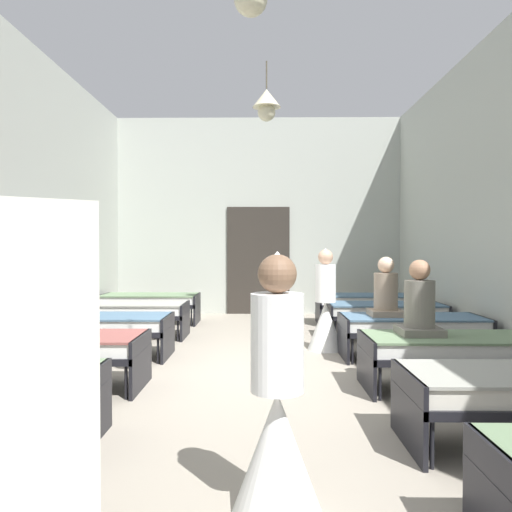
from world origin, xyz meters
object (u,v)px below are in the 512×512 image
(bed_left_row_4, at_px, (129,311))
(bed_right_row_4, at_px, (385,311))
(nurse_mid_aisle, at_px, (325,314))
(bed_right_row_2, at_px, (455,349))
(patient_seated_primary, at_px, (419,307))
(bed_right_row_3, at_px, (412,326))
(bed_left_row_5, at_px, (150,301))
(bed_right_row_5, at_px, (366,301))
(bed_left_row_2, at_px, (54,348))
(patient_seated_secondary, at_px, (386,294))
(bed_left_row_3, at_px, (100,325))
(nurse_near_aisle, at_px, (277,421))

(bed_left_row_4, bearing_deg, bed_right_row_4, 0.00)
(bed_right_row_4, distance_m, nurse_mid_aisle, 1.46)
(bed_right_row_2, height_order, patient_seated_primary, patient_seated_primary)
(bed_right_row_3, relative_size, patient_seated_primary, 2.38)
(bed_left_row_5, bearing_deg, nurse_mid_aisle, -37.76)
(bed_left_row_4, xyz_separation_m, patient_seated_primary, (3.89, -2.89, 0.43))
(bed_right_row_2, relative_size, bed_right_row_5, 1.00)
(bed_left_row_2, bearing_deg, patient_seated_secondary, 21.24)
(bed_left_row_3, relative_size, nurse_near_aisle, 1.28)
(bed_left_row_3, bearing_deg, bed_right_row_3, 0.00)
(bed_right_row_2, bearing_deg, patient_seated_primary, 167.48)
(nurse_near_aisle, xyz_separation_m, patient_seated_secondary, (1.59, 3.94, 0.34))
(bed_left_row_4, height_order, nurse_near_aisle, nurse_near_aisle)
(nurse_near_aisle, bearing_deg, bed_left_row_3, 61.97)
(bed_left_row_5, xyz_separation_m, nurse_mid_aisle, (3.14, -2.43, 0.09))
(bed_left_row_3, bearing_deg, bed_left_row_4, 90.00)
(bed_left_row_5, bearing_deg, bed_right_row_4, -19.29)
(bed_left_row_4, distance_m, bed_right_row_4, 4.24)
(bed_right_row_3, bearing_deg, bed_right_row_2, -90.00)
(bed_left_row_2, relative_size, bed_left_row_5, 1.00)
(bed_right_row_2, xyz_separation_m, patient_seated_primary, (-0.35, 0.08, 0.43))
(bed_right_row_3, xyz_separation_m, nurse_near_aisle, (-1.94, -3.91, 0.09))
(bed_right_row_4, xyz_separation_m, nurse_mid_aisle, (-1.10, -0.95, 0.09))
(bed_left_row_2, height_order, nurse_mid_aisle, nurse_mid_aisle)
(bed_left_row_5, distance_m, patient_seated_primary, 5.87)
(bed_right_row_4, height_order, patient_seated_secondary, patient_seated_secondary)
(bed_right_row_2, distance_m, bed_right_row_3, 1.48)
(patient_seated_primary, bearing_deg, nurse_mid_aisle, 111.15)
(nurse_near_aisle, bearing_deg, bed_left_row_4, 54.59)
(nurse_mid_aisle, bearing_deg, patient_seated_primary, 164.42)
(bed_left_row_5, bearing_deg, nurse_near_aisle, -71.50)
(bed_left_row_3, relative_size, bed_left_row_5, 1.00)
(bed_right_row_2, bearing_deg, patient_seated_secondary, 103.03)
(bed_left_row_5, xyz_separation_m, patient_seated_secondary, (3.89, -2.94, 0.43))
(bed_left_row_2, distance_m, bed_right_row_5, 6.15)
(bed_left_row_3, distance_m, bed_right_row_5, 5.18)
(bed_left_row_2, bearing_deg, bed_right_row_5, 46.40)
(bed_right_row_5, relative_size, nurse_mid_aisle, 1.28)
(bed_right_row_4, bearing_deg, bed_right_row_2, -90.00)
(bed_left_row_2, height_order, bed_left_row_3, same)
(bed_right_row_3, distance_m, nurse_mid_aisle, 1.23)
(bed_right_row_3, relative_size, patient_seated_secondary, 2.38)
(bed_right_row_2, height_order, bed_left_row_5, same)
(bed_right_row_3, height_order, bed_left_row_4, same)
(bed_right_row_3, xyz_separation_m, bed_left_row_4, (-4.24, 1.48, 0.00))
(bed_right_row_5, xyz_separation_m, nurse_mid_aisle, (-1.10, -2.43, 0.09))
(patient_seated_primary, bearing_deg, patient_seated_secondary, 90.00)
(bed_right_row_2, relative_size, patient_seated_secondary, 2.38)
(nurse_mid_aisle, distance_m, patient_seated_primary, 2.11)
(bed_right_row_2, relative_size, bed_left_row_5, 1.00)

